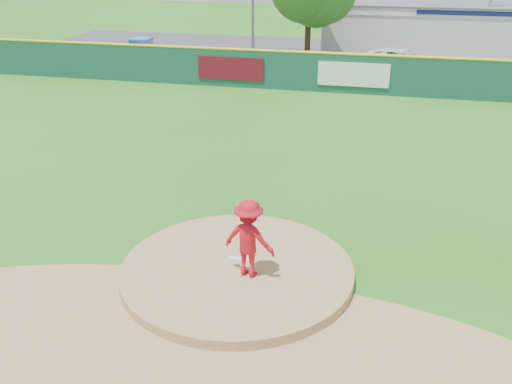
% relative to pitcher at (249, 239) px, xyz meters
% --- Properties ---
extents(ground, '(120.00, 120.00, 0.00)m').
position_rel_pitcher_xyz_m(ground, '(-0.36, 0.26, -1.18)').
color(ground, '#286B19').
rests_on(ground, ground).
extents(pitchers_mound, '(5.50, 5.50, 0.50)m').
position_rel_pitcher_xyz_m(pitchers_mound, '(-0.36, 0.26, -1.18)').
color(pitchers_mound, '#9E774C').
rests_on(pitchers_mound, ground).
extents(pitching_rubber, '(0.60, 0.15, 0.04)m').
position_rel_pitcher_xyz_m(pitching_rubber, '(-0.36, 0.56, -0.91)').
color(pitching_rubber, white).
rests_on(pitching_rubber, pitchers_mound).
extents(infield_dirt_arc, '(15.40, 15.40, 0.01)m').
position_rel_pitcher_xyz_m(infield_dirt_arc, '(-0.36, -2.74, -1.17)').
color(infield_dirt_arc, '#9E774C').
rests_on(infield_dirt_arc, ground).
extents(parking_lot, '(44.00, 16.00, 0.02)m').
position_rel_pitcher_xyz_m(parking_lot, '(-0.36, 27.26, -1.17)').
color(parking_lot, '#38383A').
rests_on(parking_lot, ground).
extents(pitcher, '(1.31, 0.92, 1.86)m').
position_rel_pitcher_xyz_m(pitcher, '(0.00, 0.00, 0.00)').
color(pitcher, '#B60F1D').
rests_on(pitcher, pitchers_mound).
extents(van, '(5.50, 4.15, 1.39)m').
position_rel_pitcher_xyz_m(van, '(3.38, 23.61, -0.46)').
color(van, white).
rests_on(van, parking_lot).
extents(pool_building_grp, '(15.20, 8.20, 3.31)m').
position_rel_pitcher_xyz_m(pool_building_grp, '(5.64, 32.25, 0.49)').
color(pool_building_grp, silver).
rests_on(pool_building_grp, ground).
extents(fence_banners, '(10.04, 0.04, 1.20)m').
position_rel_pitcher_xyz_m(fence_banners, '(-2.19, 18.18, -0.18)').
color(fence_banners, maroon).
rests_on(fence_banners, ground).
extents(playground_slide, '(1.15, 3.23, 1.78)m').
position_rel_pitcher_xyz_m(playground_slide, '(-12.01, 21.73, -0.28)').
color(playground_slide, blue).
rests_on(playground_slide, ground).
extents(outfield_fence, '(40.00, 0.14, 2.07)m').
position_rel_pitcher_xyz_m(outfield_fence, '(-0.36, 18.26, -0.09)').
color(outfield_fence, '#154537').
rests_on(outfield_fence, ground).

